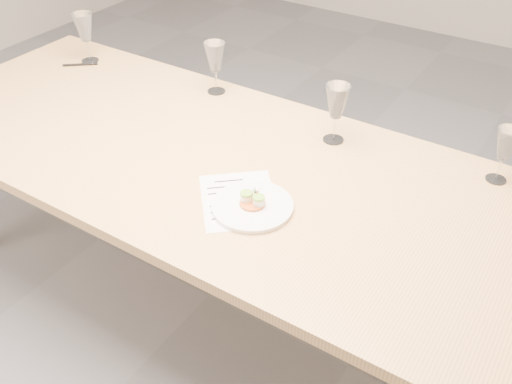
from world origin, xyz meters
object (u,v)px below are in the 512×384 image
Objects in this scene: dinner_plate at (253,205)px; recipe_sheet at (239,200)px; wine_glass_2 at (337,103)px; ballpoint_pen at (80,64)px; wine_glass_0 at (84,28)px; wine_glass_3 at (506,145)px; wine_glass_1 at (215,58)px; dining_table at (199,166)px.

recipe_sheet is (-0.06, 0.01, -0.01)m from dinner_plate.
dinner_plate is 1.16× the size of wine_glass_2.
wine_glass_0 reaches higher than ballpoint_pen.
wine_glass_3 is (0.56, 0.07, -0.02)m from wine_glass_2.
dinner_plate is at bearing -45.91° from wine_glass_1.
wine_glass_2 is at bearing 40.72° from dining_table.
recipe_sheet is at bearing -29.29° from dining_table.
recipe_sheet is at bearing -48.54° from wine_glass_1.
wine_glass_1 is (-0.21, 0.40, 0.22)m from dining_table.
wine_glass_0 is (-0.88, 0.33, 0.22)m from dining_table.
wine_glass_3 is at bearing -1.31° from recipe_sheet.
wine_glass_0 is (-1.17, 0.49, 0.16)m from recipe_sheet.
wine_glass_3 is at bearing 43.53° from dinner_plate.
wine_glass_1 is (-0.50, 0.56, 0.15)m from recipe_sheet.
wine_glass_2 is 0.57m from wine_glass_3.
recipe_sheet is 0.51m from wine_glass_2.
dining_table is at bearing -62.34° from wine_glass_1.
wine_glass_2 reaches higher than dinner_plate.
wine_glass_2 is 1.14× the size of wine_glass_3.
dinner_plate reaches higher than recipe_sheet.
wine_glass_1 reaches higher than dining_table.
dining_table is 11.21× the size of wine_glass_1.
wine_glass_3 is (1.82, 0.06, -0.02)m from wine_glass_0.
dinner_plate is 1.98× the size of ballpoint_pen.
recipe_sheet is 1.71× the size of wine_glass_2.
wine_glass_1 reaches higher than ballpoint_pen.
wine_glass_3 is (1.82, 0.12, 0.13)m from ballpoint_pen.
wine_glass_0 is 1.82m from wine_glass_3.
dinner_plate is 0.82m from wine_glass_3.
ballpoint_pen is at bearing -89.61° from wine_glass_0.
ballpoint_pen is 0.57× the size of wine_glass_0.
dinner_plate reaches higher than dining_table.
ballpoint_pen is (-1.17, 0.43, 0.00)m from recipe_sheet.
dinner_plate is at bearing -52.67° from recipe_sheet.
wine_glass_2 is (0.03, 0.49, 0.14)m from dinner_plate.
recipe_sheet is at bearing -100.35° from wine_glass_2.
wine_glass_3 is at bearing -35.95° from ballpoint_pen.
wine_glass_0 reaches higher than dining_table.
dinner_plate reaches higher than ballpoint_pen.
dinner_plate is at bearing -26.50° from dining_table.
wine_glass_3 is (0.59, 0.56, 0.12)m from dinner_plate.
dining_table is at bearing -56.86° from ballpoint_pen.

